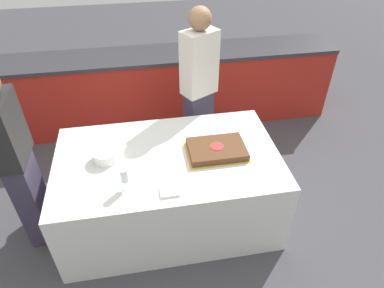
{
  "coord_description": "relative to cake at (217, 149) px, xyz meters",
  "views": [
    {
      "loc": [
        -0.17,
        -2.14,
        2.53
      ],
      "look_at": [
        0.2,
        0.0,
        0.83
      ],
      "focal_mm": 32.0,
      "sensor_mm": 36.0,
      "label": 1
    }
  ],
  "objects": [
    {
      "name": "wine_glass",
      "position": [
        -0.75,
        -0.29,
        0.09
      ],
      "size": [
        0.06,
        0.06,
        0.18
      ],
      "color": "white",
      "rests_on": "dining_table"
    },
    {
      "name": "cake",
      "position": [
        0.0,
        0.0,
        0.0
      ],
      "size": [
        0.5,
        0.36,
        0.07
      ],
      "color": "gold",
      "rests_on": "dining_table"
    },
    {
      "name": "plate_stack",
      "position": [
        -0.9,
        0.07,
        0.01
      ],
      "size": [
        0.21,
        0.21,
        0.09
      ],
      "color": "white",
      "rests_on": "dining_table"
    },
    {
      "name": "utensil_pile",
      "position": [
        -0.44,
        -0.39,
        -0.02
      ],
      "size": [
        0.14,
        0.11,
        0.02
      ],
      "color": "white",
      "rests_on": "dining_table"
    },
    {
      "name": "back_counter",
      "position": [
        -0.41,
        1.64,
        -0.3
      ],
      "size": [
        4.4,
        0.58,
        0.92
      ],
      "color": "#A82319",
      "rests_on": "ground_plane"
    },
    {
      "name": "person_cutting_cake",
      "position": [
        0.0,
        0.79,
        0.13
      ],
      "size": [
        0.38,
        0.33,
        1.68
      ],
      "rotation": [
        0.0,
        0.0,
        -2.65
      ],
      "color": "#383347",
      "rests_on": "ground_plane"
    },
    {
      "name": "ground_plane",
      "position": [
        -0.41,
        0.02,
        -0.76
      ],
      "size": [
        14.0,
        14.0,
        0.0
      ],
      "primitive_type": "plane",
      "color": "#424247"
    },
    {
      "name": "dining_table",
      "position": [
        -0.41,
        0.02,
        -0.39
      ],
      "size": [
        1.84,
        1.1,
        0.73
      ],
      "color": "silver",
      "rests_on": "ground_plane"
    },
    {
      "name": "side_plate_near_cake",
      "position": [
        0.09,
        0.31,
        -0.03
      ],
      "size": [
        0.2,
        0.2,
        0.0
      ],
      "color": "white",
      "rests_on": "dining_table"
    },
    {
      "name": "person_seated_left",
      "position": [
        -1.55,
        0.02,
        0.07
      ],
      "size": [
        0.2,
        0.37,
        1.59
      ],
      "rotation": [
        0.0,
        0.0,
        1.57
      ],
      "color": "#383347",
      "rests_on": "ground_plane"
    }
  ]
}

